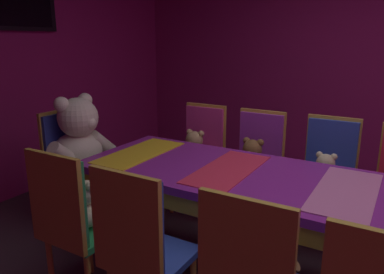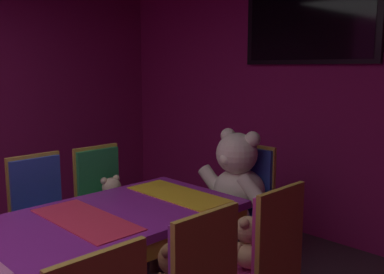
{
  "view_description": "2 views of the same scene",
  "coord_description": "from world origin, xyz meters",
  "views": [
    {
      "loc": [
        -2.13,
        -0.25,
        1.57
      ],
      "look_at": [
        -0.02,
        1.0,
        0.93
      ],
      "focal_mm": 34.93,
      "sensor_mm": 36.0,
      "label": 1
    },
    {
      "loc": [
        2.16,
        -0.51,
        1.62
      ],
      "look_at": [
        0.1,
        1.51,
        1.16
      ],
      "focal_mm": 40.48,
      "sensor_mm": 36.0,
      "label": 2
    }
  ],
  "objects": [
    {
      "name": "throne_chair",
      "position": [
        0.0,
        2.27,
        0.6
      ],
      "size": [
        0.41,
        0.42,
        0.98
      ],
      "rotation": [
        0.0,
        0.0,
        -1.57
      ],
      "color": "#2D47B2",
      "rests_on": "ground_plane"
    },
    {
      "name": "teddy_left_5",
      "position": [
        -0.66,
        1.36,
        0.59
      ],
      "size": [
        0.25,
        0.33,
        0.31
      ],
      "color": "beige",
      "rests_on": "chair_left_5"
    },
    {
      "name": "chair_left_5",
      "position": [
        -0.8,
        1.36,
        0.6
      ],
      "size": [
        0.42,
        0.41,
        0.98
      ],
      "color": "#268C4C",
      "rests_on": "ground_plane"
    },
    {
      "name": "wall_tv",
      "position": [
        0.0,
        3.11,
        2.05
      ],
      "size": [
        1.37,
        0.06,
        0.8
      ],
      "color": "black"
    },
    {
      "name": "king_teddy_bear",
      "position": [
        0.0,
        2.1,
        0.74
      ],
      "size": [
        0.71,
        0.55,
        0.67
      ],
      "rotation": [
        0.0,
        0.0,
        -1.57
      ],
      "color": "silver",
      "rests_on": "throne_chair"
    },
    {
      "name": "chair_left_4",
      "position": [
        -0.83,
        0.84,
        0.6
      ],
      "size": [
        0.42,
        0.41,
        0.98
      ],
      "color": "#2D47B2",
      "rests_on": "ground_plane"
    },
    {
      "name": "teddy_right_5",
      "position": [
        0.68,
        1.39,
        0.6
      ],
      "size": [
        0.26,
        0.34,
        0.32
      ],
      "rotation": [
        0.0,
        0.0,
        3.14
      ],
      "color": "tan",
      "rests_on": "chair_right_5"
    },
    {
      "name": "wall_back",
      "position": [
        0.0,
        3.2,
        1.4
      ],
      "size": [
        5.2,
        0.12,
        2.8
      ],
      "primitive_type": "cube",
      "color": "#8C1959",
      "rests_on": "ground_plane"
    },
    {
      "name": "chair_right_5",
      "position": [
        0.83,
        1.39,
        0.6
      ],
      "size": [
        0.42,
        0.41,
        0.98
      ],
      "rotation": [
        0.0,
        0.0,
        3.14
      ],
      "color": "#CC338C",
      "rests_on": "ground_plane"
    }
  ]
}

